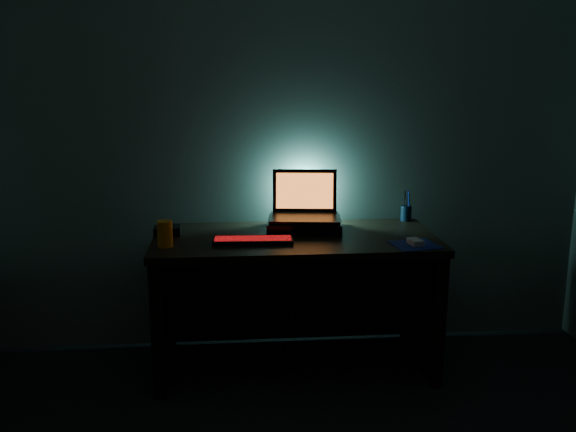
{
  "coord_description": "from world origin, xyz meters",
  "views": [
    {
      "loc": [
        -0.32,
        -1.66,
        1.62
      ],
      "look_at": [
        -0.04,
        1.57,
        0.87
      ],
      "focal_mm": 40.0,
      "sensor_mm": 36.0,
      "label": 1
    }
  ],
  "objects_px": {
    "mouse": "(415,242)",
    "pen_cup": "(406,213)",
    "keyboard": "(253,240)",
    "laptop": "(305,207)",
    "router": "(167,231)",
    "juice_glass": "(165,234)"
  },
  "relations": [
    {
      "from": "laptop",
      "to": "pen_cup",
      "type": "bearing_deg",
      "value": 18.15
    },
    {
      "from": "pen_cup",
      "to": "juice_glass",
      "type": "height_order",
      "value": "juice_glass"
    },
    {
      "from": "laptop",
      "to": "juice_glass",
      "type": "bearing_deg",
      "value": -149.81
    },
    {
      "from": "router",
      "to": "mouse",
      "type": "bearing_deg",
      "value": -16.09
    },
    {
      "from": "laptop",
      "to": "juice_glass",
      "type": "relative_size",
      "value": 3.08
    },
    {
      "from": "mouse",
      "to": "router",
      "type": "relative_size",
      "value": 0.64
    },
    {
      "from": "keyboard",
      "to": "juice_glass",
      "type": "height_order",
      "value": "juice_glass"
    },
    {
      "from": "laptop",
      "to": "mouse",
      "type": "bearing_deg",
      "value": -31.79
    },
    {
      "from": "router",
      "to": "laptop",
      "type": "bearing_deg",
      "value": 4.97
    },
    {
      "from": "laptop",
      "to": "mouse",
      "type": "relative_size",
      "value": 4.45
    },
    {
      "from": "laptop",
      "to": "keyboard",
      "type": "height_order",
      "value": "laptop"
    },
    {
      "from": "mouse",
      "to": "router",
      "type": "height_order",
      "value": "router"
    },
    {
      "from": "juice_glass",
      "to": "keyboard",
      "type": "bearing_deg",
      "value": 4.45
    },
    {
      "from": "keyboard",
      "to": "pen_cup",
      "type": "distance_m",
      "value": 1.0
    },
    {
      "from": "pen_cup",
      "to": "router",
      "type": "height_order",
      "value": "pen_cup"
    },
    {
      "from": "laptop",
      "to": "mouse",
      "type": "distance_m",
      "value": 0.67
    },
    {
      "from": "keyboard",
      "to": "mouse",
      "type": "distance_m",
      "value": 0.82
    },
    {
      "from": "mouse",
      "to": "pen_cup",
      "type": "bearing_deg",
      "value": 68.92
    },
    {
      "from": "mouse",
      "to": "laptop",
      "type": "bearing_deg",
      "value": 130.84
    },
    {
      "from": "mouse",
      "to": "juice_glass",
      "type": "bearing_deg",
      "value": 165.25
    },
    {
      "from": "router",
      "to": "pen_cup",
      "type": "bearing_deg",
      "value": 7.04
    },
    {
      "from": "mouse",
      "to": "pen_cup",
      "type": "height_order",
      "value": "pen_cup"
    }
  ]
}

